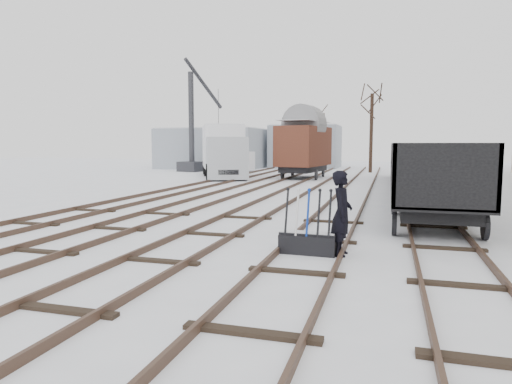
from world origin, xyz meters
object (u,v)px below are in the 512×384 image
ground_frame (308,242)px  panel_van (234,161)px  worker (342,213)px  freight_wagon_a (433,194)px  lorry (223,150)px  crane (193,142)px  box_van_wagon (304,145)px

ground_frame → panel_van: panel_van is taller
worker → freight_wagon_a: 5.24m
worker → lorry: bearing=27.0°
ground_frame → crane: (-15.60, 28.36, 2.37)m
ground_frame → freight_wagon_a: 5.73m
panel_van → crane: size_ratio=0.44×
ground_frame → worker: worker is taller
freight_wagon_a → box_van_wagon: 19.58m
ground_frame → box_van_wagon: size_ratio=0.26×
worker → panel_van: size_ratio=0.43×
freight_wagon_a → panel_van: (-14.68, 23.58, -0.03)m
freight_wagon_a → box_van_wagon: box_van_wagon is taller
box_van_wagon → lorry: (-6.04, -0.73, -0.39)m
lorry → crane: crane is taller
lorry → panel_van: lorry is taller
box_van_wagon → freight_wagon_a: bearing=-58.8°
ground_frame → panel_van: size_ratio=0.34×
crane → worker: bearing=-46.7°
lorry → panel_van: size_ratio=2.04×
freight_wagon_a → crane: bearing=128.4°
ground_frame → lorry: (-10.34, 22.14, 1.74)m
lorry → panel_van: bearing=76.7°
ground_frame → panel_van: (-11.62, 28.38, 0.66)m
freight_wagon_a → lorry: 21.95m
ground_frame → worker: (0.75, 0.10, 0.68)m
worker → panel_van: (-12.37, 28.28, -0.02)m
worker → box_van_wagon: 23.37m
worker → panel_van: bearing=23.9°
box_van_wagon → crane: 12.56m
freight_wagon_a → panel_van: freight_wagon_a is taller
ground_frame → freight_wagon_a: (3.06, 4.80, 0.69)m
crane → ground_frame: bearing=-48.0°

